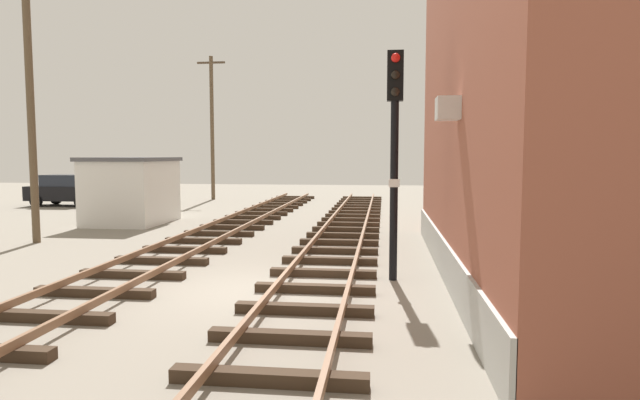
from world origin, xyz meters
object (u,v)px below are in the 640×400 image
parked_car_white (137,187)px  parked_car_black (67,190)px  brick_building (599,96)px  utility_pole_near (31,105)px  utility_pole_far (212,126)px  signal_mast (395,137)px  control_hut (131,190)px

parked_car_white → parked_car_black: same height
brick_building → utility_pole_near: bearing=168.3°
parked_car_black → utility_pole_far: size_ratio=0.46×
utility_pole_near → parked_car_black: bearing=118.4°
parked_car_white → signal_mast: bearing=-50.9°
signal_mast → utility_pole_near: (-11.46, 3.84, 1.20)m
signal_mast → control_hut: signal_mast is taller
signal_mast → brick_building: size_ratio=0.37×
parked_car_black → utility_pole_near: (6.48, -11.99, 3.54)m
parked_car_black → utility_pole_near: utility_pole_near is taller
utility_pole_far → signal_mast: bearing=-62.0°
parked_car_white → utility_pole_far: size_ratio=0.46×
parked_car_black → utility_pole_far: (6.78, 5.15, 3.84)m
brick_building → parked_car_black: bearing=145.7°
parked_car_black → utility_pole_near: bearing=-61.6°
parked_car_black → control_hut: bearing=-43.6°
parked_car_white → brick_building: bearing=-42.6°
brick_building → control_hut: (-15.19, 8.39, -2.76)m
parked_car_white → control_hut: bearing=-65.3°
control_hut → utility_pole_far: (-0.46, 12.05, 3.35)m
control_hut → utility_pole_far: bearing=92.2°
parked_car_white → utility_pole_near: utility_pole_near is taller
brick_building → parked_car_white: (-19.67, 18.12, -3.25)m
control_hut → parked_car_white: (-4.47, 9.73, -0.49)m
brick_building → utility_pole_near: (-15.96, 3.29, 0.29)m
brick_building → utility_pole_near: 16.29m
parked_car_black → utility_pole_far: 9.34m
signal_mast → utility_pole_near: size_ratio=0.61×
utility_pole_near → parked_car_white: bearing=104.1°
control_hut → parked_car_white: size_ratio=0.90×
control_hut → parked_car_black: bearing=136.4°
parked_car_black → brick_building: bearing=-34.3°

